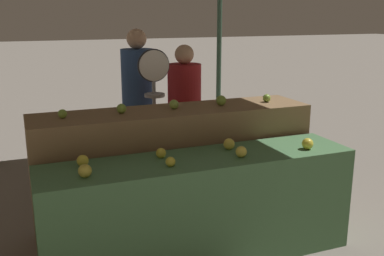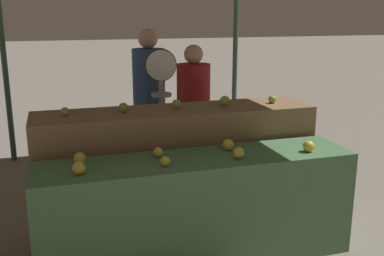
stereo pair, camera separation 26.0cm
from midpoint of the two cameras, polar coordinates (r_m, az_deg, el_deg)
display_counter_front at (r=3.48m, az=2.92°, el=-10.30°), size 2.39×0.55×0.83m
display_counter_back at (r=3.96m, az=-0.06°, el=-5.22°), size 2.39×0.55×1.08m
apple_front_0 at (r=3.04m, az=-11.78°, el=-5.02°), size 0.09×0.09×0.09m
apple_front_1 at (r=3.14m, az=-1.05°, el=-4.27°), size 0.07×0.07×0.07m
apple_front_2 at (r=3.33m, az=8.16°, el=-3.17°), size 0.08×0.08×0.08m
apple_front_3 at (r=3.60m, az=16.61°, el=-2.25°), size 0.09×0.09×0.09m
apple_front_4 at (r=3.25m, az=-11.87°, el=-3.79°), size 0.08×0.08×0.08m
apple_front_5 at (r=3.33m, az=-2.09°, el=-3.13°), size 0.08×0.08×0.08m
apple_front_6 at (r=3.52m, az=6.75°, el=-2.15°), size 0.09×0.09×0.09m
apple_back_0 at (r=3.65m, az=-13.91°, el=2.00°), size 0.07×0.07×0.07m
apple_back_1 at (r=3.71m, az=-6.74°, el=2.58°), size 0.08×0.08×0.08m
apple_back_2 at (r=3.82m, az=-0.04°, el=3.04°), size 0.08×0.08×0.08m
apple_back_3 at (r=3.96m, az=6.07°, el=3.43°), size 0.09×0.09×0.09m
apple_back_4 at (r=4.15m, az=11.94°, el=3.59°), size 0.07×0.07×0.07m
produce_scale at (r=4.42m, az=-2.25°, el=4.82°), size 0.32×0.20×1.54m
person_vendor_at_scale at (r=4.86m, az=1.72°, el=2.74°), size 0.40×0.40×1.55m
person_customer_left at (r=5.19m, az=-4.04°, el=4.52°), size 0.50×0.50×1.70m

